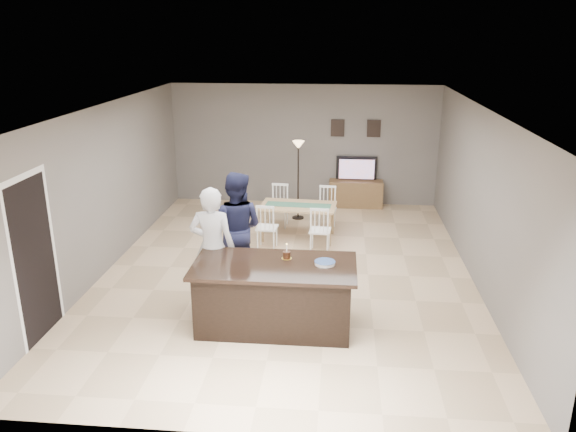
# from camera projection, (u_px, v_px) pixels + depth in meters

# --- Properties ---
(floor) EXTENTS (8.00, 8.00, 0.00)m
(floor) POSITION_uv_depth(u_px,v_px,m) (287.00, 271.00, 9.33)
(floor) COLOR #D5B288
(floor) RESTS_ON ground
(room_shell) EXTENTS (8.00, 8.00, 8.00)m
(room_shell) POSITION_uv_depth(u_px,v_px,m) (287.00, 174.00, 8.81)
(room_shell) COLOR slate
(room_shell) RESTS_ON floor
(kitchen_island) EXTENTS (2.15, 1.10, 0.90)m
(kitchen_island) POSITION_uv_depth(u_px,v_px,m) (275.00, 295.00, 7.49)
(kitchen_island) COLOR black
(kitchen_island) RESTS_ON floor
(tv_console) EXTENTS (1.20, 0.40, 0.60)m
(tv_console) POSITION_uv_depth(u_px,v_px,m) (356.00, 194.00, 12.70)
(tv_console) COLOR brown
(tv_console) RESTS_ON floor
(television) EXTENTS (0.91, 0.12, 0.53)m
(television) POSITION_uv_depth(u_px,v_px,m) (357.00, 169.00, 12.59)
(television) COLOR black
(television) RESTS_ON tv_console
(tv_screen_glow) EXTENTS (0.78, 0.00, 0.78)m
(tv_screen_glow) POSITION_uv_depth(u_px,v_px,m) (357.00, 169.00, 12.51)
(tv_screen_glow) COLOR orange
(tv_screen_glow) RESTS_ON tv_console
(picture_frames) EXTENTS (1.10, 0.02, 0.38)m
(picture_frames) POSITION_uv_depth(u_px,v_px,m) (356.00, 128.00, 12.44)
(picture_frames) COLOR black
(picture_frames) RESTS_ON room_shell
(doorway) EXTENTS (0.00, 2.10, 2.65)m
(doorway) POSITION_uv_depth(u_px,v_px,m) (33.00, 245.00, 7.03)
(doorway) COLOR black
(doorway) RESTS_ON floor
(woman) EXTENTS (0.65, 0.43, 1.78)m
(woman) POSITION_uv_depth(u_px,v_px,m) (212.00, 247.00, 7.96)
(woman) COLOR silver
(woman) RESTS_ON floor
(man) EXTENTS (0.95, 0.78, 1.80)m
(man) POSITION_uv_depth(u_px,v_px,m) (236.00, 228.00, 8.69)
(man) COLOR #181A35
(man) RESTS_ON floor
(birthday_cake) EXTENTS (0.14, 0.14, 0.22)m
(birthday_cake) POSITION_uv_depth(u_px,v_px,m) (287.00, 255.00, 7.53)
(birthday_cake) COLOR gold
(birthday_cake) RESTS_ON kitchen_island
(plate_stack) EXTENTS (0.27, 0.27, 0.04)m
(plate_stack) POSITION_uv_depth(u_px,v_px,m) (325.00, 263.00, 7.34)
(plate_stack) COLOR white
(plate_stack) RESTS_ON kitchen_island
(dining_table) EXTENTS (1.46, 1.68, 0.86)m
(dining_table) POSITION_uv_depth(u_px,v_px,m) (298.00, 211.00, 10.67)
(dining_table) COLOR tan
(dining_table) RESTS_ON floor
(floor_lamp) EXTENTS (0.25, 0.25, 1.67)m
(floor_lamp) POSITION_uv_depth(u_px,v_px,m) (298.00, 159.00, 11.58)
(floor_lamp) COLOR black
(floor_lamp) RESTS_ON floor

